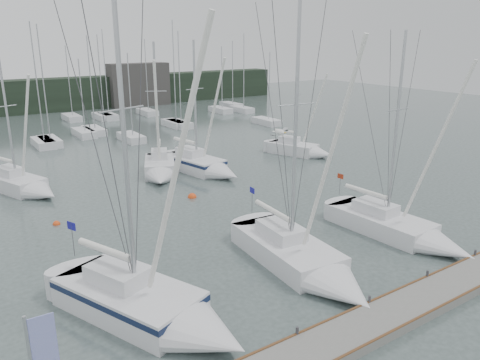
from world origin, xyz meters
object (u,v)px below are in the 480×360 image
at_px(sailboat_mid_c, 160,170).
at_px(sailboat_mid_d, 205,167).
at_px(sailboat_mid_b, 25,187).
at_px(buoy_c, 57,224).
at_px(sailboat_near_left, 159,311).
at_px(sailboat_mid_e, 304,151).
at_px(buoy_b, 192,197).
at_px(sailboat_near_right, 408,233).
at_px(sailboat_near_center, 310,266).

distance_m(sailboat_mid_c, sailboat_mid_d, 3.83).
distance_m(sailboat_mid_b, buoy_c, 7.58).
relative_size(sailboat_mid_d, buoy_c, 25.68).
distance_m(sailboat_near_left, sailboat_mid_d, 21.99).
distance_m(sailboat_mid_e, buoy_b, 15.91).
distance_m(sailboat_mid_d, buoy_b, 6.30).
distance_m(sailboat_near_left, sailboat_mid_c, 21.11).
xyz_separation_m(sailboat_near_right, buoy_c, (-16.08, 13.78, -0.49)).
relative_size(sailboat_near_left, sailboat_mid_b, 1.37).
distance_m(sailboat_mid_b, sailboat_mid_c, 10.22).
height_order(sailboat_near_left, sailboat_mid_e, sailboat_near_left).
xyz_separation_m(sailboat_mid_b, sailboat_mid_d, (13.75, -2.83, 0.08)).
relative_size(sailboat_mid_b, buoy_b, 16.71).
distance_m(sailboat_mid_c, sailboat_mid_e, 14.93).
relative_size(sailboat_near_center, sailboat_mid_b, 1.30).
bearing_deg(sailboat_near_left, sailboat_mid_b, 71.20).
relative_size(sailboat_mid_e, buoy_c, 21.15).
bearing_deg(sailboat_mid_b, sailboat_near_center, -88.48).
height_order(sailboat_near_center, sailboat_mid_e, sailboat_near_center).
relative_size(sailboat_near_center, sailboat_mid_c, 1.20).
bearing_deg(sailboat_mid_d, buoy_c, -171.91).
height_order(sailboat_near_left, sailboat_mid_c, sailboat_near_left).
bearing_deg(buoy_c, sailboat_mid_b, 92.93).
relative_size(sailboat_near_right, buoy_b, 19.48).
xyz_separation_m(buoy_b, buoy_c, (-9.46, 0.19, 0.00)).
xyz_separation_m(sailboat_near_right, buoy_b, (-6.62, 13.59, -0.49)).
height_order(sailboat_mid_b, buoy_b, sailboat_mid_b).
bearing_deg(sailboat_near_left, sailboat_mid_e, 15.16).
relative_size(sailboat_near_center, sailboat_mid_d, 1.18).
xyz_separation_m(sailboat_near_center, sailboat_mid_c, (0.98, 19.51, 0.07)).
height_order(sailboat_near_center, buoy_c, sailboat_near_center).
bearing_deg(sailboat_mid_b, sailboat_mid_c, -31.51).
xyz_separation_m(sailboat_near_center, buoy_b, (0.75, 13.52, -0.51)).
bearing_deg(sailboat_near_right, sailboat_near_center, 175.87).
xyz_separation_m(sailboat_near_right, sailboat_mid_c, (-6.40, 19.58, 0.09)).
distance_m(sailboat_near_left, sailboat_mid_b, 20.98).
distance_m(sailboat_near_right, buoy_c, 21.18).
bearing_deg(sailboat_mid_c, sailboat_mid_d, 8.01).
relative_size(sailboat_mid_d, buoy_b, 18.46).
distance_m(sailboat_near_left, sailboat_near_center, 7.83).
relative_size(sailboat_near_right, buoy_c, 27.09).
relative_size(sailboat_near_right, sailboat_mid_c, 1.08).
bearing_deg(sailboat_near_right, sailboat_mid_c, 104.49).
bearing_deg(buoy_c, sailboat_mid_d, 19.47).
bearing_deg(sailboat_mid_e, sailboat_near_right, -135.68).
xyz_separation_m(sailboat_mid_b, buoy_b, (9.84, -7.75, -0.52)).
xyz_separation_m(sailboat_near_left, sailboat_near_right, (15.20, -0.40, -0.13)).
xyz_separation_m(sailboat_mid_d, sailboat_mid_e, (11.21, 0.02, -0.09)).
xyz_separation_m(sailboat_mid_e, buoy_b, (-15.12, -4.93, -0.50)).
bearing_deg(sailboat_mid_e, buoy_b, 177.03).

